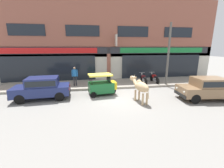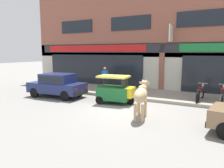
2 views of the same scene
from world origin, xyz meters
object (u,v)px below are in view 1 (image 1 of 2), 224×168
cow (140,87)px  auto_rickshaw (102,86)px  motorcycle_1 (154,78)px  pedestrian (75,74)px  car_1 (207,87)px  car_0 (42,87)px  motorcycle_0 (144,79)px  utility_pole (168,55)px

cow → auto_rickshaw: cow is taller
motorcycle_1 → pedestrian: pedestrian is taller
car_1 → auto_rickshaw: 7.03m
car_0 → auto_rickshaw: auto_rickshaw is taller
cow → motorcycle_0: (1.83, 4.15, -0.45)m
car_1 → motorcycle_1: car_1 is taller
car_0 → auto_rickshaw: (3.97, 0.24, -0.15)m
car_1 → utility_pole: (-0.87, 3.67, 1.94)m
car_0 → pedestrian: size_ratio=2.31×
car_1 → motorcycle_1: size_ratio=2.06×
motorcycle_0 → motorcycle_1: size_ratio=1.00×
pedestrian → utility_pole: bearing=-5.7°
cow → pedestrian: (-4.25, 4.21, 0.15)m
motorcycle_1 → utility_pole: 2.45m
auto_rickshaw → pedestrian: (-2.05, 2.32, 0.50)m
cow → auto_rickshaw: 2.92m
motorcycle_1 → cow: bearing=-124.5°
car_0 → motorcycle_0: (8.01, 2.49, -0.26)m
car_1 → motorcycle_0: bearing=121.2°
cow → car_0: bearing=165.0°
pedestrian → cow: bearing=-44.7°
cow → car_0: cow is taller
motorcycle_0 → pedestrian: (-6.08, 0.06, 0.60)m
car_0 → motorcycle_0: size_ratio=2.04×
pedestrian → utility_pole: size_ratio=0.31×
motorcycle_0 → pedestrian: size_ratio=1.13×
cow → motorcycle_0: size_ratio=1.17×
auto_rickshaw → utility_pole: (5.83, 1.53, 2.09)m
motorcycle_0 → car_1: bearing=-58.8°
pedestrian → motorcycle_0: bearing=-0.6°
car_1 → motorcycle_1: bearing=109.0°
auto_rickshaw → pedestrian: 3.13m
auto_rickshaw → motorcycle_0: 4.62m
car_0 → pedestrian: 3.22m
car_0 → motorcycle_1: (9.11, 2.62, -0.26)m
auto_rickshaw → motorcycle_1: (5.14, 2.39, -0.10)m
cow → car_0: 6.39m
motorcycle_0 → motorcycle_1: bearing=6.7°
auto_rickshaw → utility_pole: 6.38m
motorcycle_0 → motorcycle_1: same height
car_0 → motorcycle_1: bearing=16.1°
auto_rickshaw → utility_pole: size_ratio=0.40×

